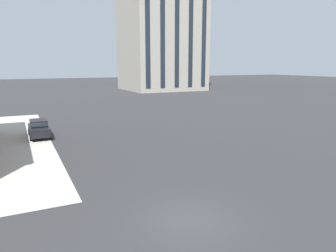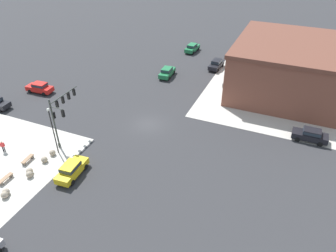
{
  "view_description": "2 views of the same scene",
  "coord_description": "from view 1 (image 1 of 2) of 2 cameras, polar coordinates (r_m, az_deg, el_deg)",
  "views": [
    {
      "loc": [
        -6.64,
        -11.53,
        6.93
      ],
      "look_at": [
        2.02,
        6.34,
        3.06
      ],
      "focal_mm": 33.8,
      "sensor_mm": 36.0,
      "label": 1
    },
    {
      "loc": [
        33.24,
        17.18,
        24.65
      ],
      "look_at": [
        2.19,
        3.94,
        2.12
      ],
      "focal_mm": 34.15,
      "sensor_mm": 36.0,
      "label": 2
    }
  ],
  "objects": [
    {
      "name": "ground_plane",
      "position": [
        15.0,
        3.78,
        -16.5
      ],
      "size": [
        320.0,
        320.0,
        0.0
      ],
      "primitive_type": "plane",
      "color": "#2D2D30"
    },
    {
      "name": "car_main_southbound_near",
      "position": [
        33.04,
        -22.25,
        -0.29
      ],
      "size": [
        1.91,
        4.41,
        1.68
      ],
      "color": "black",
      "rests_on": "ground"
    }
  ]
}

